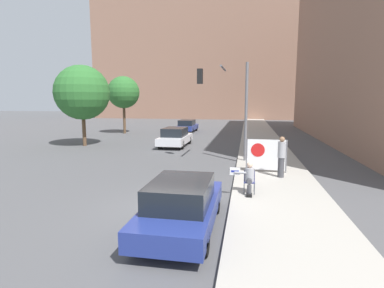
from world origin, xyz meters
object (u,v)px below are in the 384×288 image
(car_on_road_nearest, at_px, (175,137))
(car_on_road_midblock, at_px, (187,126))
(traffic_light_pole, at_px, (228,95))
(street_tree_midblock, at_px, (123,92))
(street_tree_near_curb, at_px, (82,93))
(parked_car_curbside, at_px, (182,205))
(seated_protester, at_px, (249,177))
(protest_banner, at_px, (266,155))
(jogger_on_sidewalk, at_px, (281,156))

(car_on_road_nearest, bearing_deg, car_on_road_midblock, 96.40)
(traffic_light_pole, bearing_deg, street_tree_midblock, 131.84)
(car_on_road_midblock, xyz_separation_m, street_tree_near_curb, (-5.88, -11.70, 3.44))
(parked_car_curbside, bearing_deg, traffic_light_pole, 86.13)
(seated_protester, relative_size, traffic_light_pole, 0.21)
(parked_car_curbside, height_order, street_tree_near_curb, street_tree_near_curb)
(car_on_road_midblock, bearing_deg, car_on_road_nearest, -83.60)
(protest_banner, height_order, car_on_road_nearest, protest_banner)
(car_on_road_nearest, xyz_separation_m, street_tree_midblock, (-7.55, 7.91, 3.65))
(seated_protester, distance_m, street_tree_near_curb, 16.82)
(seated_protester, distance_m, car_on_road_midblock, 23.25)
(protest_banner, xyz_separation_m, car_on_road_midblock, (-7.59, 18.71, -0.29))
(protest_banner, distance_m, car_on_road_midblock, 20.20)
(jogger_on_sidewalk, bearing_deg, street_tree_midblock, -25.31)
(street_tree_near_curb, xyz_separation_m, street_tree_midblock, (-0.47, 8.99, 0.25))
(car_on_road_nearest, bearing_deg, traffic_light_pole, -51.00)
(protest_banner, relative_size, parked_car_curbside, 0.43)
(protest_banner, xyz_separation_m, street_tree_midblock, (-13.95, 16.01, 3.39))
(seated_protester, distance_m, street_tree_midblock, 23.82)
(car_on_road_midblock, distance_m, street_tree_midblock, 7.83)
(seated_protester, bearing_deg, jogger_on_sidewalk, 46.96)
(seated_protester, xyz_separation_m, jogger_on_sidewalk, (1.42, 2.65, 0.32))
(protest_banner, xyz_separation_m, parked_car_curbside, (-2.64, -6.68, -0.27))
(car_on_road_nearest, bearing_deg, street_tree_midblock, 133.65)
(traffic_light_pole, xyz_separation_m, car_on_road_midblock, (-5.59, 16.04, -3.14))
(protest_banner, bearing_deg, traffic_light_pole, 126.87)
(parked_car_curbside, bearing_deg, street_tree_midblock, 116.49)
(street_tree_midblock, bearing_deg, car_on_road_midblock, 23.02)
(seated_protester, bearing_deg, car_on_road_nearest, 100.78)
(jogger_on_sidewalk, bearing_deg, protest_banner, -31.34)
(parked_car_curbside, relative_size, street_tree_near_curb, 0.70)
(protest_banner, relative_size, traffic_light_pole, 0.35)
(jogger_on_sidewalk, xyz_separation_m, parked_car_curbside, (-3.25, -5.80, -0.38))
(jogger_on_sidewalk, height_order, traffic_light_pole, traffic_light_pole)
(car_on_road_nearest, bearing_deg, protest_banner, -51.69)
(jogger_on_sidewalk, distance_m, protest_banner, 1.07)
(seated_protester, height_order, parked_car_curbside, parked_car_curbside)
(street_tree_midblock, bearing_deg, car_on_road_nearest, -46.35)
(jogger_on_sidewalk, relative_size, protest_banner, 0.96)
(traffic_light_pole, bearing_deg, street_tree_near_curb, 159.25)
(seated_protester, relative_size, protest_banner, 0.62)
(street_tree_near_curb, bearing_deg, jogger_on_sidewalk, -29.28)
(jogger_on_sidewalk, height_order, protest_banner, jogger_on_sidewalk)
(traffic_light_pole, height_order, car_on_road_midblock, traffic_light_pole)
(jogger_on_sidewalk, relative_size, car_on_road_nearest, 0.40)
(jogger_on_sidewalk, relative_size, parked_car_curbside, 0.42)
(seated_protester, height_order, street_tree_near_curb, street_tree_near_curb)
(jogger_on_sidewalk, xyz_separation_m, car_on_road_midblock, (-8.20, 19.59, -0.39))
(car_on_road_nearest, xyz_separation_m, car_on_road_midblock, (-1.19, 10.61, -0.04))
(jogger_on_sidewalk, xyz_separation_m, car_on_road_nearest, (-7.01, 8.98, -0.36))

